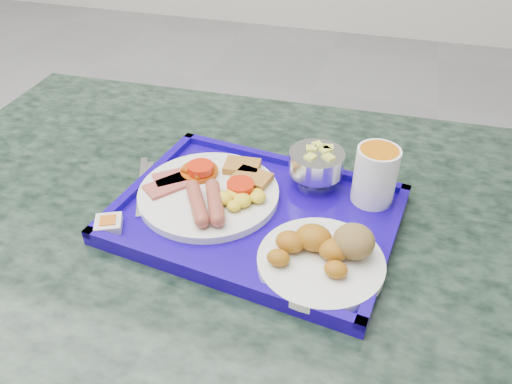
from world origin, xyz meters
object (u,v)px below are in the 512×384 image
Objects in this scene: fruit_bowl at (317,163)px; main_plate at (213,191)px; bread_plate at (325,253)px; juice_cup at (376,174)px; tray at (256,215)px; table at (240,291)px.

main_plate is at bearing -151.26° from fruit_bowl.
juice_cup reaches higher than bread_plate.
main_plate is 2.49× the size of fruit_bowl.
main_plate is at bearing 165.71° from tray.
fruit_bowl reaches higher than main_plate.
table is 0.22m from main_plate.
juice_cup is (0.09, -0.02, 0.01)m from fruit_bowl.
bread_plate reaches higher than main_plate.
juice_cup is at bearing -10.27° from fruit_bowl.
table is 12.90× the size of juice_cup.
fruit_bowl is (0.15, 0.08, 0.03)m from main_plate.
fruit_bowl is at bearing 28.74° from main_plate.
bread_plate is at bearing -32.85° from tray.
bread_plate is 0.19m from fruit_bowl.
fruit_bowl is 0.10m from juice_cup.
tray is at bearing -153.16° from juice_cup.
main_plate is at bearing 170.45° from table.
main_plate is at bearing -165.11° from juice_cup.
tray is 0.19m from juice_cup.
juice_cup is at bearing 19.76° from table.
fruit_bowl reaches higher than bread_plate.
juice_cup is (0.20, 0.07, 0.25)m from table.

